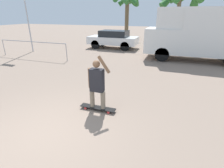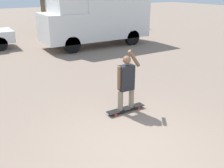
% 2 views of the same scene
% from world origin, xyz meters
% --- Properties ---
extents(ground_plane, '(80.00, 80.00, 0.00)m').
position_xyz_m(ground_plane, '(0.00, 0.00, 0.00)').
color(ground_plane, gray).
extents(skateboard, '(1.11, 0.22, 0.09)m').
position_xyz_m(skateboard, '(0.78, 1.48, 0.08)').
color(skateboard, black).
rests_on(skateboard, ground_plane).
extents(person_skateboarder, '(0.68, 0.22, 1.60)m').
position_xyz_m(person_skateboarder, '(0.78, 1.48, 0.90)').
color(person_skateboarder, gray).
rests_on(person_skateboarder, skateboard).
extents(camper_van, '(5.99, 2.16, 3.08)m').
position_xyz_m(camper_van, '(4.06, 9.13, 1.68)').
color(camper_van, black).
rests_on(camper_van, ground_plane).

